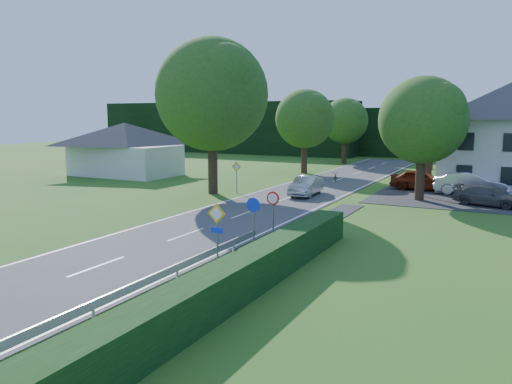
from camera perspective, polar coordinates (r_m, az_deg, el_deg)
The scene contains 27 objects.
road at distance 31.82m, azimuth 0.38°, elevation -1.90°, with size 7.00×80.00×0.04m, color #3D3E40.
footpath at distance 14.73m, azimuth -14.94°, elevation -15.04°, with size 1.50×44.00×0.04m, color #272729.
parking_pad at distance 41.34m, azimuth 24.05°, elevation -0.20°, with size 14.00×16.00×0.04m, color #272729.
line_edge_left at distance 33.39m, azimuth -4.59°, elevation -1.38°, with size 0.12×80.00×0.01m, color white.
line_edge_right at distance 30.50m, azimuth 5.84°, elevation -2.36°, with size 0.12×80.00×0.01m, color white.
line_centre at distance 31.81m, azimuth 0.38°, elevation -1.85°, with size 0.12×80.00×0.01m, color white, non-canonical shape.
hedge_right at distance 12.18m, azimuth -16.01°, elevation -17.08°, with size 1.20×30.00×1.30m, color black.
tree_main at distance 37.72m, azimuth -5.04°, elevation 8.59°, with size 9.40×9.40×11.64m, color #264F17, non-canonical shape.
tree_left_far at distance 51.59m, azimuth 5.57°, elevation 6.91°, with size 7.00×7.00×8.58m, color #264F17, non-canonical shape.
tree_right_far at distance 50.40m, azimuth 19.30°, elevation 6.71°, with size 7.40×7.40×9.09m, color #264F17, non-canonical shape.
tree_left_back at distance 62.74m, azimuth 10.11°, elevation 6.90°, with size 6.60×6.60×8.07m, color #264F17, non-canonical shape.
tree_right_back at distance 58.48m, azimuth 19.43°, elevation 6.17°, with size 6.20×6.20×7.56m, color #264F17, non-canonical shape.
tree_right_mid at distance 36.35m, azimuth 18.44°, elevation 5.76°, with size 7.00×7.00×8.58m, color #264F17, non-canonical shape.
treeline_left at distance 81.64m, azimuth -3.78°, elevation 7.38°, with size 44.00×6.00×8.00m, color black.
treeline_right at distance 74.16m, azimuth 22.72°, elevation 6.21°, with size 30.00×5.00×7.00m, color black.
bungalow_left at distance 51.12m, azimuth -14.73°, elevation 4.88°, with size 11.00×6.50×5.20m.
streetlight at distance 38.38m, azimuth 18.28°, elevation 6.17°, with size 2.03×0.18×8.00m.
sign_priority_right at distance 19.12m, azimuth -4.50°, elevation -3.65°, with size 0.78×0.09×2.59m.
sign_roundabout at distance 21.70m, azimuth -0.31°, elevation -2.47°, with size 0.64×0.08×2.37m.
sign_speed_limit at distance 23.43m, azimuth 1.96°, elevation -1.40°, with size 0.64×0.11×2.37m.
sign_priority_left at distance 38.02m, azimuth -2.25°, elevation 2.43°, with size 0.78×0.09×2.44m.
moving_car at distance 37.01m, azimuth 5.74°, elevation 0.71°, with size 1.51×4.33×1.43m, color #B8B8BD.
motorcycle at distance 45.38m, azimuth 9.09°, elevation 1.77°, with size 0.59×1.68×0.88m, color black.
parked_car_red at distance 41.67m, azimuth 18.34°, elevation 1.33°, with size 1.89×4.70×1.60m, color #661E0B.
parked_car_silver_a at distance 40.44m, azimuth 23.31°, elevation 0.92°, with size 1.80×5.18×1.71m, color silver.
parked_car_grey at distance 36.02m, azimuth 25.01°, elevation -0.42°, with size 1.77×4.35×1.26m, color #49494E.
parasol at distance 41.51m, azimuth 23.03°, elevation 1.17°, with size 1.95×1.98×1.79m, color #B70E24.
Camera 1 is at (14.19, -7.87, 5.88)m, focal length 35.00 mm.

